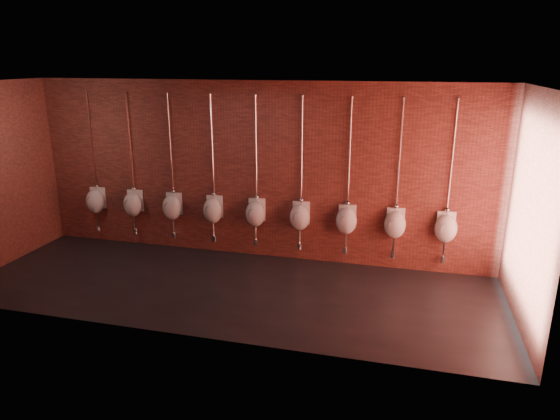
{
  "coord_description": "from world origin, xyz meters",
  "views": [
    {
      "loc": [
        2.59,
        -6.9,
        3.55
      ],
      "look_at": [
        0.59,
        0.9,
        1.1
      ],
      "focal_mm": 32.0,
      "sensor_mm": 36.0,
      "label": 1
    }
  ],
  "objects_px": {
    "urinal_0": "(95,200)",
    "urinal_7": "(395,223)",
    "urinal_2": "(172,206)",
    "urinal_8": "(446,227)",
    "urinal_4": "(256,213)",
    "urinal_1": "(133,203)",
    "urinal_5": "(300,216)",
    "urinal_3": "(213,209)",
    "urinal_6": "(346,220)"
  },
  "relations": [
    {
      "from": "urinal_2",
      "to": "urinal_7",
      "type": "height_order",
      "value": "same"
    },
    {
      "from": "urinal_3",
      "to": "urinal_7",
      "type": "relative_size",
      "value": 1.0
    },
    {
      "from": "urinal_2",
      "to": "urinal_8",
      "type": "height_order",
      "value": "same"
    },
    {
      "from": "urinal_2",
      "to": "urinal_4",
      "type": "height_order",
      "value": "same"
    },
    {
      "from": "urinal_3",
      "to": "urinal_8",
      "type": "xyz_separation_m",
      "value": [
        4.14,
        0.0,
        0.0
      ]
    },
    {
      "from": "urinal_2",
      "to": "urinal_6",
      "type": "distance_m",
      "value": 3.31
    },
    {
      "from": "urinal_2",
      "to": "urinal_3",
      "type": "bearing_deg",
      "value": 0.0
    },
    {
      "from": "urinal_8",
      "to": "urinal_7",
      "type": "bearing_deg",
      "value": 180.0
    },
    {
      "from": "urinal_0",
      "to": "urinal_3",
      "type": "bearing_deg",
      "value": 0.0
    },
    {
      "from": "urinal_3",
      "to": "urinal_5",
      "type": "height_order",
      "value": "same"
    },
    {
      "from": "urinal_0",
      "to": "urinal_3",
      "type": "height_order",
      "value": "same"
    },
    {
      "from": "urinal_5",
      "to": "urinal_6",
      "type": "height_order",
      "value": "same"
    },
    {
      "from": "urinal_6",
      "to": "urinal_8",
      "type": "bearing_deg",
      "value": 0.0
    },
    {
      "from": "urinal_0",
      "to": "urinal_1",
      "type": "xyz_separation_m",
      "value": [
        0.83,
        0.0,
        0.0
      ]
    },
    {
      "from": "urinal_7",
      "to": "urinal_0",
      "type": "bearing_deg",
      "value": 180.0
    },
    {
      "from": "urinal_1",
      "to": "urinal_4",
      "type": "height_order",
      "value": "same"
    },
    {
      "from": "urinal_2",
      "to": "urinal_5",
      "type": "height_order",
      "value": "same"
    },
    {
      "from": "urinal_2",
      "to": "urinal_3",
      "type": "relative_size",
      "value": 1.0
    },
    {
      "from": "urinal_0",
      "to": "urinal_5",
      "type": "bearing_deg",
      "value": 0.0
    },
    {
      "from": "urinal_0",
      "to": "urinal_2",
      "type": "xyz_separation_m",
      "value": [
        1.65,
        0.0,
        0.0
      ]
    },
    {
      "from": "urinal_1",
      "to": "urinal_8",
      "type": "xyz_separation_m",
      "value": [
        5.79,
        0.0,
        0.0
      ]
    },
    {
      "from": "urinal_2",
      "to": "urinal_7",
      "type": "xyz_separation_m",
      "value": [
        4.14,
        0.0,
        0.0
      ]
    },
    {
      "from": "urinal_0",
      "to": "urinal_7",
      "type": "bearing_deg",
      "value": 0.0
    },
    {
      "from": "urinal_5",
      "to": "urinal_8",
      "type": "relative_size",
      "value": 1.0
    },
    {
      "from": "urinal_2",
      "to": "urinal_4",
      "type": "xyz_separation_m",
      "value": [
        1.65,
        0.0,
        0.0
      ]
    },
    {
      "from": "urinal_1",
      "to": "urinal_7",
      "type": "distance_m",
      "value": 4.96
    },
    {
      "from": "urinal_7",
      "to": "urinal_3",
      "type": "bearing_deg",
      "value": 180.0
    },
    {
      "from": "urinal_4",
      "to": "urinal_8",
      "type": "height_order",
      "value": "same"
    },
    {
      "from": "urinal_0",
      "to": "urinal_8",
      "type": "distance_m",
      "value": 6.62
    },
    {
      "from": "urinal_2",
      "to": "urinal_4",
      "type": "distance_m",
      "value": 1.65
    },
    {
      "from": "urinal_2",
      "to": "urinal_6",
      "type": "height_order",
      "value": "same"
    },
    {
      "from": "urinal_0",
      "to": "urinal_3",
      "type": "relative_size",
      "value": 1.0
    },
    {
      "from": "urinal_1",
      "to": "urinal_2",
      "type": "relative_size",
      "value": 1.0
    },
    {
      "from": "urinal_3",
      "to": "urinal_4",
      "type": "height_order",
      "value": "same"
    },
    {
      "from": "urinal_5",
      "to": "urinal_1",
      "type": "bearing_deg",
      "value": 180.0
    },
    {
      "from": "urinal_1",
      "to": "urinal_7",
      "type": "bearing_deg",
      "value": 0.0
    },
    {
      "from": "urinal_4",
      "to": "urinal_6",
      "type": "relative_size",
      "value": 1.0
    },
    {
      "from": "urinal_2",
      "to": "urinal_8",
      "type": "relative_size",
      "value": 1.0
    },
    {
      "from": "urinal_1",
      "to": "urinal_4",
      "type": "xyz_separation_m",
      "value": [
        2.48,
        0.0,
        0.0
      ]
    },
    {
      "from": "urinal_7",
      "to": "urinal_1",
      "type": "bearing_deg",
      "value": 180.0
    },
    {
      "from": "urinal_5",
      "to": "urinal_7",
      "type": "xyz_separation_m",
      "value": [
        1.65,
        0.0,
        0.0
      ]
    },
    {
      "from": "urinal_7",
      "to": "urinal_8",
      "type": "bearing_deg",
      "value": 0.0
    },
    {
      "from": "urinal_4",
      "to": "urinal_7",
      "type": "bearing_deg",
      "value": 0.0
    },
    {
      "from": "urinal_4",
      "to": "urinal_1",
      "type": "bearing_deg",
      "value": 180.0
    },
    {
      "from": "urinal_3",
      "to": "urinal_5",
      "type": "distance_m",
      "value": 1.65
    },
    {
      "from": "urinal_0",
      "to": "urinal_4",
      "type": "xyz_separation_m",
      "value": [
        3.31,
        0.0,
        0.0
      ]
    },
    {
      "from": "urinal_0",
      "to": "urinal_5",
      "type": "height_order",
      "value": "same"
    },
    {
      "from": "urinal_7",
      "to": "urinal_2",
      "type": "bearing_deg",
      "value": 180.0
    },
    {
      "from": "urinal_5",
      "to": "urinal_6",
      "type": "bearing_deg",
      "value": 0.0
    },
    {
      "from": "urinal_4",
      "to": "urinal_5",
      "type": "relative_size",
      "value": 1.0
    }
  ]
}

